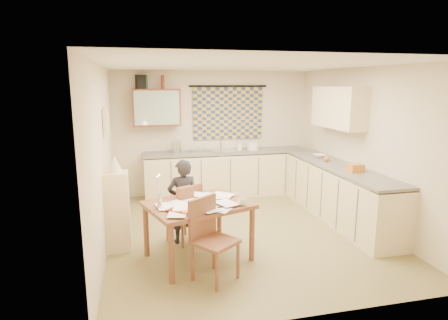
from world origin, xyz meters
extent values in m
cube|color=olive|center=(0.00, 0.00, -0.01)|extent=(4.00, 4.50, 0.02)
cube|color=white|center=(0.00, 0.00, 2.51)|extent=(4.00, 4.50, 0.02)
cube|color=beige|center=(0.00, 2.26, 1.25)|extent=(4.00, 0.02, 2.50)
cube|color=beige|center=(0.00, -2.26, 1.25)|extent=(4.00, 0.02, 2.50)
cube|color=beige|center=(-2.01, 0.00, 1.25)|extent=(0.02, 4.50, 2.50)
cube|color=beige|center=(2.01, 0.00, 1.25)|extent=(0.02, 4.50, 2.50)
cube|color=navy|center=(0.30, 2.22, 1.65)|extent=(1.45, 0.03, 1.05)
cylinder|color=black|center=(0.30, 2.20, 2.20)|extent=(1.60, 0.04, 0.04)
cube|color=maroon|center=(-1.15, 2.08, 1.80)|extent=(0.90, 0.34, 0.70)
cube|color=#99B2A5|center=(-1.15, 1.91, 1.80)|extent=(0.84, 0.02, 0.64)
cube|color=beige|center=(1.83, 0.55, 1.85)|extent=(0.34, 1.30, 0.70)
cube|color=beige|center=(-1.97, 0.40, 1.70)|extent=(0.04, 0.50, 0.40)
cube|color=white|center=(-1.95, 0.40, 1.70)|extent=(0.01, 0.42, 0.32)
cube|color=beige|center=(0.21, 1.95, 0.43)|extent=(3.30, 0.60, 0.86)
cube|color=#5D5B57|center=(0.21, 1.95, 0.90)|extent=(3.30, 0.62, 0.04)
cube|color=beige|center=(1.70, 0.18, 0.43)|extent=(0.60, 2.95, 0.86)
cube|color=#5D5B57|center=(1.70, 0.18, 0.90)|extent=(0.62, 2.95, 0.04)
cube|color=white|center=(1.70, -0.79, 0.43)|extent=(0.58, 0.58, 0.87)
cube|color=black|center=(1.70, -0.79, 0.88)|extent=(0.55, 0.55, 0.03)
cube|color=silver|center=(0.19, 1.95, 0.88)|extent=(0.66, 0.59, 0.10)
cylinder|color=silver|center=(0.13, 2.13, 1.06)|extent=(0.04, 0.04, 0.28)
cube|color=silver|center=(-0.35, 1.95, 0.95)|extent=(0.38, 0.34, 0.06)
cylinder|color=silver|center=(-0.80, 1.95, 1.04)|extent=(0.24, 0.24, 0.24)
cylinder|color=white|center=(0.76, 1.95, 1.00)|extent=(0.30, 0.30, 0.16)
imported|color=white|center=(0.50, 2.00, 1.01)|extent=(0.14, 0.14, 0.18)
imported|color=white|center=(1.70, 0.91, 0.95)|extent=(0.28, 0.28, 0.06)
cube|color=orange|center=(1.70, -0.29, 0.98)|extent=(0.23, 0.17, 0.12)
sphere|color=orange|center=(1.65, 0.53, 0.97)|extent=(0.10, 0.10, 0.10)
cube|color=black|center=(-1.43, 2.08, 2.28)|extent=(0.20, 0.23, 0.26)
cylinder|color=#195926|center=(-1.33, 2.08, 2.28)|extent=(0.08, 0.08, 0.26)
cylinder|color=maroon|center=(-1.02, 2.08, 2.28)|extent=(0.07, 0.07, 0.26)
cube|color=brown|center=(-0.82, -0.75, 0.72)|extent=(1.47, 1.28, 0.05)
cube|color=brown|center=(-0.94, -0.17, 0.42)|extent=(0.54, 0.54, 0.04)
cube|color=brown|center=(-0.84, -0.32, 0.65)|extent=(0.35, 0.24, 0.43)
cube|color=brown|center=(-0.72, -1.34, 0.46)|extent=(0.61, 0.61, 0.04)
cube|color=brown|center=(-0.84, -1.19, 0.72)|extent=(0.37, 0.29, 0.48)
imported|color=black|center=(-0.94, -0.19, 0.61)|extent=(0.51, 0.39, 1.21)
cube|color=beige|center=(-1.84, -0.25, 0.55)|extent=(0.32, 0.30, 1.09)
cone|color=beige|center=(-1.84, -0.25, 1.20)|extent=(0.20, 0.20, 0.22)
cube|color=brown|center=(-0.95, -0.52, 0.83)|extent=(0.24, 0.19, 0.16)
imported|color=white|center=(-0.30, -0.97, 0.79)|extent=(0.19, 0.19, 0.09)
imported|color=maroon|center=(-1.16, -1.10, 0.76)|extent=(0.46, 0.46, 0.02)
imported|color=orange|center=(-1.19, -0.97, 0.76)|extent=(0.33, 0.34, 0.02)
cube|color=orange|center=(-1.01, -1.14, 0.77)|extent=(0.13, 0.09, 0.04)
cube|color=black|center=(-0.61, -1.01, 0.76)|extent=(0.14, 0.06, 0.02)
cylinder|color=silver|center=(-1.31, -0.87, 0.84)|extent=(0.08, 0.08, 0.18)
cylinder|color=white|center=(-1.32, -0.86, 1.04)|extent=(0.03, 0.03, 0.22)
sphere|color=#FFCC66|center=(-1.30, -0.83, 1.16)|extent=(0.02, 0.02, 0.02)
cube|color=white|center=(-0.67, -0.70, 0.75)|extent=(0.27, 0.34, 0.00)
cube|color=white|center=(-0.90, -0.54, 0.75)|extent=(0.24, 0.32, 0.00)
cube|color=white|center=(-0.64, -0.54, 0.75)|extent=(0.25, 0.32, 0.00)
cube|color=white|center=(-0.79, -0.98, 0.76)|extent=(0.29, 0.35, 0.00)
cube|color=white|center=(-1.11, -0.94, 0.76)|extent=(0.36, 0.35, 0.00)
cube|color=white|center=(-0.63, -1.07, 0.76)|extent=(0.36, 0.35, 0.00)
cube|color=white|center=(-1.09, -0.88, 0.76)|extent=(0.29, 0.34, 0.00)
cube|color=white|center=(-0.69, -0.67, 0.76)|extent=(0.34, 0.36, 0.00)
cube|color=white|center=(-0.54, -0.63, 0.76)|extent=(0.35, 0.36, 0.00)
cube|color=white|center=(-1.18, -0.85, 0.77)|extent=(0.23, 0.31, 0.00)
cube|color=white|center=(-1.24, -0.82, 0.77)|extent=(0.25, 0.33, 0.00)
cube|color=white|center=(-1.06, -0.77, 0.77)|extent=(0.35, 0.36, 0.00)
cube|color=white|center=(-0.74, -1.06, 0.77)|extent=(0.31, 0.35, 0.00)
cube|color=white|center=(-1.12, -1.14, 0.77)|extent=(0.28, 0.34, 0.00)
cube|color=white|center=(-0.44, -0.52, 0.77)|extent=(0.36, 0.35, 0.00)
cube|color=white|center=(-0.75, -0.47, 0.77)|extent=(0.36, 0.36, 0.00)
cube|color=white|center=(-0.68, -0.55, 0.78)|extent=(0.28, 0.34, 0.00)
cube|color=white|center=(-1.04, -0.94, 0.78)|extent=(0.26, 0.33, 0.00)
cube|color=white|center=(-0.55, -0.58, 0.78)|extent=(0.21, 0.30, 0.00)
cube|color=white|center=(-0.49, -0.92, 0.78)|extent=(0.31, 0.36, 0.00)
camera|label=1|loc=(-1.53, -5.26, 2.23)|focal=30.00mm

